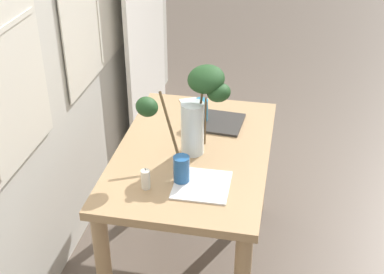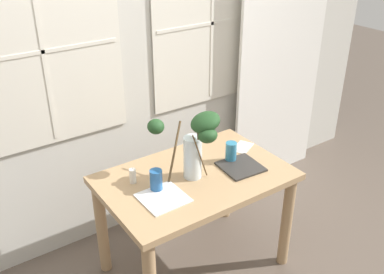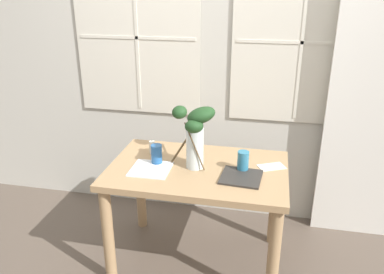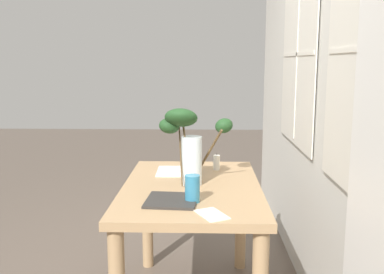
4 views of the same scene
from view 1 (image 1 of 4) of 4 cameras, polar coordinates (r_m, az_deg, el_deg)
ground at (r=3.27m, az=0.11°, el=-12.79°), size 14.00×14.00×0.00m
back_wall_with_windows at (r=2.77m, az=-16.24°, el=10.96°), size 4.81×0.14×2.72m
dining_table at (r=2.86m, az=0.12°, el=-3.61°), size 1.21×0.79×0.77m
vase_with_branches at (r=2.65m, az=0.34°, el=3.01°), size 0.42×0.47×0.48m
drinking_glass_blue_left at (r=2.52m, az=-1.03°, el=-3.50°), size 0.08×0.08×0.14m
drinking_glass_blue_right at (r=3.02m, az=0.99°, el=2.79°), size 0.08×0.08×0.14m
plate_square_left at (r=2.53m, az=1.04°, el=-5.12°), size 0.26×0.26×0.01m
plate_square_right at (r=3.03m, az=2.94°, el=1.56°), size 0.27×0.27×0.01m
napkin_folded at (r=3.23m, az=-0.10°, el=3.45°), size 0.21×0.18×0.00m
pillar_candle at (r=2.50m, az=-4.94°, el=-4.51°), size 0.04×0.04×0.11m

